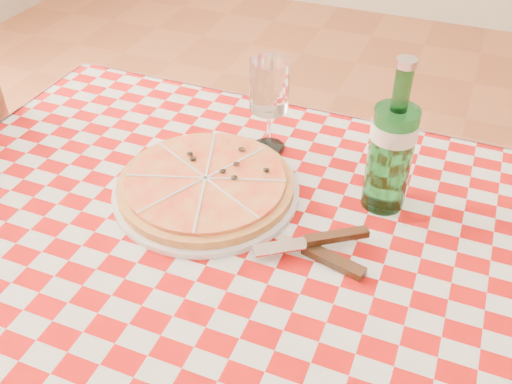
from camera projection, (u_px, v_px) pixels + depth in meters
dining_table at (254, 285)px, 1.00m from camera, size 1.20×0.80×0.75m
tablecloth at (254, 246)px, 0.94m from camera, size 1.30×0.90×0.01m
pizza_plate at (206, 184)px, 1.03m from camera, size 0.43×0.43×0.04m
water_bottle at (393, 137)px, 0.93m from camera, size 0.09×0.09×0.28m
wine_glass at (269, 107)px, 1.09m from camera, size 0.09×0.09×0.19m
cutlery at (305, 244)px, 0.92m from camera, size 0.32×0.28×0.03m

